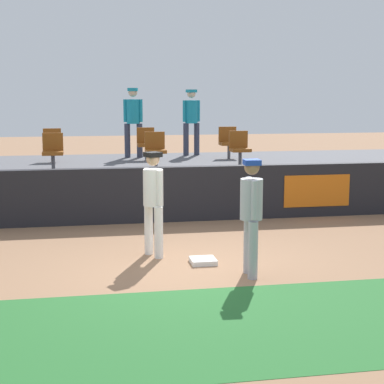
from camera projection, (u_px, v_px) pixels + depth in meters
The scene contains 15 objects.
ground_plane at pixel (188, 268), 9.60m from camera, with size 60.00×60.00×0.00m, color #936B4C.
grass_foreground_strip at pixel (225, 326), 7.19m from camera, with size 18.00×2.80×0.01m, color #26662B.
first_base at pixel (203, 261), 9.84m from camera, with size 0.40×0.40×0.08m, color white.
player_fielder_home at pixel (153, 197), 10.14m from camera, with size 0.44×0.56×1.75m.
player_runner_visitor at pixel (251, 209), 9.02m from camera, with size 0.35×0.49×1.75m.
field_wall at pixel (160, 194), 12.95m from camera, with size 18.00×0.26×1.17m.
bleacher_platform at pixel (147, 182), 15.46m from camera, with size 18.00×4.80×0.96m, color #59595E.
seat_back_center at pixel (146, 142), 15.96m from camera, with size 0.46×0.44×0.84m.
seat_back_left at pixel (52, 143), 15.55m from camera, with size 0.45×0.44×0.84m.
seat_back_right at pixel (228, 141), 16.35m from camera, with size 0.47×0.44×0.84m.
seat_front_right at pixel (239, 147), 14.57m from camera, with size 0.45×0.44×0.84m.
seat_front_center at pixel (155, 148), 14.22m from camera, with size 0.47×0.44×0.84m.
seat_front_left at pixel (53, 150), 13.81m from camera, with size 0.46×0.44×0.84m.
spectator_hooded at pixel (191, 117), 17.10m from camera, with size 0.50×0.41×1.82m.
spectator_capped at pixel (133, 117), 16.48m from camera, with size 0.51×0.42×1.86m.
Camera 1 is at (-1.59, -9.15, 2.71)m, focal length 57.49 mm.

